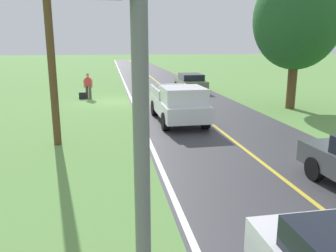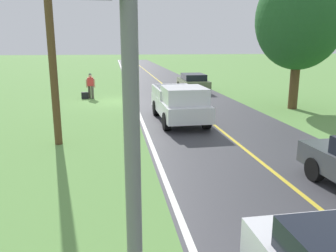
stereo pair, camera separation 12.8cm
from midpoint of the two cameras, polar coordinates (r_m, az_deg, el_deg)
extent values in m
plane|color=#609347|center=(22.84, -8.66, 4.03)|extent=(200.00, 200.00, 0.00)
cube|color=#3D3D42|center=(23.31, 2.61, 4.37)|extent=(6.91, 120.00, 0.00)
cube|color=silver|center=(22.88, -5.46, 4.15)|extent=(0.16, 117.60, 0.00)
cube|color=gold|center=(23.31, 2.61, 4.38)|extent=(0.14, 117.60, 0.00)
cylinder|color=#4C473D|center=(24.26, -12.31, 5.48)|extent=(0.18, 0.18, 0.88)
cylinder|color=#4C473D|center=(24.51, -12.79, 5.53)|extent=(0.18, 0.18, 0.88)
cube|color=red|center=(24.29, -12.64, 7.21)|extent=(0.40, 0.26, 0.58)
sphere|color=tan|center=(24.26, -12.69, 8.16)|extent=(0.23, 0.23, 0.23)
sphere|color=#4C564C|center=(24.25, -12.70, 8.34)|extent=(0.20, 0.20, 0.20)
cube|color=black|center=(24.49, -12.62, 7.33)|extent=(0.32, 0.20, 0.44)
cylinder|color=tan|center=(24.27, -12.01, 6.97)|extent=(0.10, 0.10, 0.58)
cylinder|color=tan|center=(24.30, -13.24, 6.92)|extent=(0.10, 0.10, 0.58)
cube|color=black|center=(24.39, -13.52, 4.96)|extent=(0.46, 0.20, 0.46)
cube|color=silver|center=(16.76, 2.02, 3.35)|extent=(2.09, 5.43, 0.70)
cube|color=silver|center=(15.50, 2.96, 5.17)|extent=(1.87, 2.19, 0.72)
cube|color=black|center=(15.49, 2.96, 5.43)|extent=(1.70, 1.32, 0.43)
cube|color=silver|center=(17.93, 4.27, 5.85)|extent=(0.15, 3.03, 0.45)
cube|color=silver|center=(17.56, -1.72, 5.72)|extent=(0.15, 3.03, 0.45)
cube|color=silver|center=(19.19, 0.42, 6.39)|extent=(1.84, 0.13, 0.45)
cylinder|color=black|center=(15.39, 6.64, 1.02)|extent=(0.31, 0.80, 0.80)
cylinder|color=black|center=(14.98, 0.03, 0.76)|extent=(0.31, 0.80, 0.80)
cylinder|color=black|center=(18.51, 3.74, 3.20)|extent=(0.31, 0.80, 0.80)
cylinder|color=black|center=(18.17, -1.79, 3.03)|extent=(0.31, 0.80, 0.80)
cylinder|color=slate|center=(3.38, -4.83, -5.79)|extent=(0.16, 0.16, 5.20)
cylinder|color=brown|center=(21.25, 20.44, 6.70)|extent=(0.52, 0.52, 2.99)
ellipsoid|color=#235628|center=(21.17, 21.26, 16.29)|extent=(4.86, 4.86, 5.58)
cylinder|color=black|center=(10.40, 23.57, -6.63)|extent=(0.26, 0.67, 0.66)
cube|color=#66754C|center=(27.53, 4.28, 7.10)|extent=(1.90, 4.42, 0.62)
cube|color=black|center=(27.28, 4.40, 8.18)|extent=(1.65, 2.39, 0.46)
cylinder|color=black|center=(28.76, 2.00, 6.78)|extent=(0.25, 0.66, 0.66)
cylinder|color=black|center=(29.11, 5.30, 6.81)|extent=(0.25, 0.66, 0.66)
cylinder|color=black|center=(26.03, 3.13, 6.06)|extent=(0.25, 0.66, 0.66)
cylinder|color=black|center=(26.42, 6.74, 6.09)|extent=(0.25, 0.66, 0.66)
cylinder|color=brown|center=(13.16, -18.60, 12.90)|extent=(0.28, 0.28, 7.45)
camera|label=1|loc=(0.06, -89.67, 0.08)|focal=36.62mm
camera|label=2|loc=(0.06, 90.33, -0.08)|focal=36.62mm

